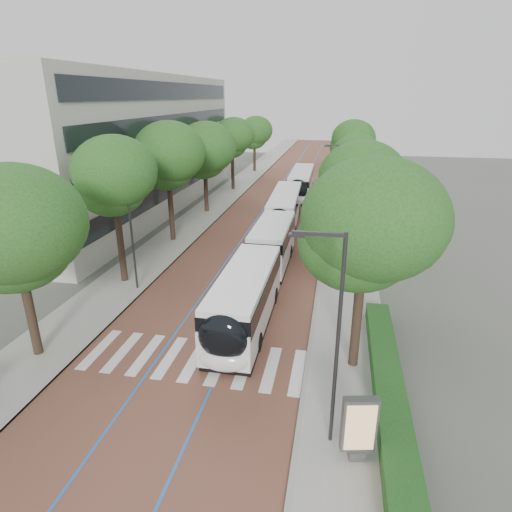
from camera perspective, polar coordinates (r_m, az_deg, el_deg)
The scene contains 20 objects.
ground at distance 20.77m, azimuth -9.66°, elevation -15.01°, with size 160.00×160.00×0.00m, color #51544C.
road at distance 57.30m, azimuth 4.31°, elevation 8.53°, with size 11.00×140.00×0.02m, color brown.
sidewalk_left at distance 58.61m, azimuth -3.07°, elevation 8.89°, with size 4.00×140.00×0.12m, color #97948F.
sidewalk_right at distance 56.93m, azimuth 11.90°, elevation 8.12°, with size 4.00×140.00×0.12m, color #97948F.
kerb_left at distance 58.19m, azimuth -1.23°, elevation 8.82°, with size 0.20×140.00×0.14m, color gray.
kerb_right at distance 56.93m, azimuth 9.97°, elevation 8.25°, with size 0.20×140.00×0.14m, color gray.
zebra_crossing at distance 21.46m, azimuth -8.21°, elevation -13.54°, with size 10.55×3.60×0.01m.
lane_line_left at distance 57.50m, azimuth 2.71°, elevation 8.63°, with size 0.12×126.00×0.01m, color #235EB3.
lane_line_right at distance 57.14m, azimuth 5.92°, elevation 8.46°, with size 0.12×126.00×0.01m, color #235EB3.
office_building at distance 51.03m, azimuth -20.24°, elevation 13.83°, with size 18.11×40.00×14.00m.
hedge at distance 19.60m, azimuth 17.21°, elevation -16.31°, with size 1.20×14.00×0.80m, color #184016.
streetlight_near at distance 14.56m, azimuth 10.26°, elevation -9.32°, with size 1.82×0.20×8.00m.
streetlight_far at distance 38.34m, azimuth 11.17°, elevation 9.48°, with size 1.82×0.20×8.00m.
lamp_post_left at distance 27.93m, azimuth -16.31°, elevation 3.41°, with size 0.14×0.14×8.00m, color #2D2D2F.
trees_left at distance 41.75m, azimuth -8.88°, elevation 12.85°, with size 6.22×60.75×9.56m.
trees_right at distance 36.59m, azimuth 13.02°, elevation 11.08°, with size 6.04×47.89×9.24m.
lead_bus at distance 26.69m, azimuth 0.32°, elevation -2.22°, with size 2.56×18.40×3.20m.
bus_queued_0 at distance 41.60m, azimuth 3.81°, elevation 6.17°, with size 3.00×12.49×3.20m.
bus_queued_1 at distance 54.56m, azimuth 6.03°, elevation 9.59°, with size 2.76×12.44×3.20m.
ad_panel at distance 16.04m, azimuth 13.56°, elevation -21.33°, with size 1.25×0.57×2.50m.
Camera 1 is at (6.47, -15.65, 12.02)m, focal length 30.00 mm.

